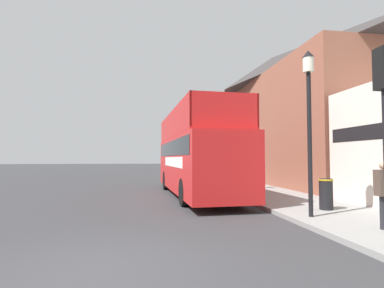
% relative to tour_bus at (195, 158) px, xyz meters
% --- Properties ---
extents(ground_plane, '(144.00, 144.00, 0.00)m').
position_rel_tour_bus_xyz_m(ground_plane, '(-3.41, 11.29, -1.85)').
color(ground_plane, '#333335').
extents(sidewalk, '(3.65, 108.00, 0.14)m').
position_rel_tour_bus_xyz_m(sidewalk, '(3.55, 8.29, -1.78)').
color(sidewalk, gray).
rests_on(sidewalk, ground_plane).
extents(brick_terrace_rear, '(6.00, 24.17, 10.60)m').
position_rel_tour_bus_xyz_m(brick_terrace_rear, '(8.38, 9.37, 3.44)').
color(brick_terrace_rear, '#935642').
rests_on(brick_terrace_rear, ground_plane).
extents(tour_bus, '(2.93, 10.49, 4.17)m').
position_rel_tour_bus_xyz_m(tour_bus, '(0.00, 0.00, 0.00)').
color(tour_bus, red).
rests_on(tour_bus, ground_plane).
extents(parked_car_ahead_of_bus, '(1.88, 4.23, 1.44)m').
position_rel_tour_bus_xyz_m(parked_car_ahead_of_bus, '(0.63, 8.26, -1.19)').
color(parked_car_ahead_of_bus, '#9E9EA3').
rests_on(parked_car_ahead_of_bus, ground_plane).
extents(lamp_post_nearest, '(0.35, 0.35, 5.02)m').
position_rel_tour_bus_xyz_m(lamp_post_nearest, '(2.36, -6.55, 1.72)').
color(lamp_post_nearest, black).
rests_on(lamp_post_nearest, sidewalk).
extents(lamp_post_second, '(0.35, 0.35, 4.41)m').
position_rel_tour_bus_xyz_m(lamp_post_second, '(2.10, 0.82, 1.35)').
color(lamp_post_second, black).
rests_on(lamp_post_second, sidewalk).
extents(litter_bin, '(0.48, 0.48, 1.04)m').
position_rel_tour_bus_xyz_m(litter_bin, '(3.54, -5.51, -1.16)').
color(litter_bin, black).
rests_on(litter_bin, sidewalk).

